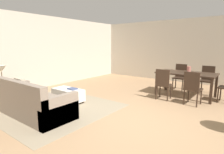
% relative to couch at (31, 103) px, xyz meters
% --- Properties ---
extents(ground_plane, '(10.80, 10.80, 0.00)m').
position_rel_couch_xyz_m(ground_plane, '(2.10, 1.12, -0.29)').
color(ground_plane, '#9E7A56').
extents(wall_back, '(9.00, 0.12, 2.70)m').
position_rel_couch_xyz_m(wall_back, '(2.10, 6.12, 1.06)').
color(wall_back, '#BCB2A0').
rests_on(wall_back, ground_plane).
extents(wall_left, '(0.12, 11.00, 2.70)m').
position_rel_couch_xyz_m(wall_left, '(-2.40, 1.62, 1.06)').
color(wall_left, '#BCB2A0').
rests_on(wall_left, ground_plane).
extents(area_rug, '(3.00, 2.80, 0.01)m').
position_rel_couch_xyz_m(area_rug, '(-0.05, 0.60, -0.29)').
color(area_rug, gray).
rests_on(area_rug, ground_plane).
extents(couch, '(2.13, 0.90, 0.86)m').
position_rel_couch_xyz_m(couch, '(0.00, 0.00, 0.00)').
color(couch, gray).
rests_on(couch, ground_plane).
extents(ottoman_table, '(0.94, 0.46, 0.38)m').
position_rel_couch_xyz_m(ottoman_table, '(-0.09, 1.15, -0.07)').
color(ottoman_table, silver).
rests_on(ottoman_table, ground_plane).
extents(side_table, '(0.40, 0.40, 0.54)m').
position_rel_couch_xyz_m(side_table, '(-1.37, -0.04, 0.14)').
color(side_table, olive).
rests_on(side_table, ground_plane).
extents(table_lamp, '(0.26, 0.26, 0.52)m').
position_rel_couch_xyz_m(table_lamp, '(-1.37, -0.04, 0.67)').
color(table_lamp, brown).
rests_on(table_lamp, side_table).
extents(dining_table, '(1.71, 0.94, 0.76)m').
position_rel_couch_xyz_m(dining_table, '(2.38, 3.82, 0.38)').
color(dining_table, '#332319').
rests_on(dining_table, ground_plane).
extents(dining_chair_near_left, '(0.43, 0.43, 0.92)m').
position_rel_couch_xyz_m(dining_chair_near_left, '(1.97, 3.01, 0.23)').
color(dining_chair_near_left, '#332319').
rests_on(dining_chair_near_left, ground_plane).
extents(dining_chair_near_right, '(0.43, 0.43, 0.92)m').
position_rel_couch_xyz_m(dining_chair_near_right, '(2.79, 2.99, 0.23)').
color(dining_chair_near_right, '#332319').
rests_on(dining_chair_near_right, ground_plane).
extents(dining_chair_far_left, '(0.41, 0.41, 0.92)m').
position_rel_couch_xyz_m(dining_chair_far_left, '(1.93, 4.67, 0.23)').
color(dining_chair_far_left, '#332319').
rests_on(dining_chair_far_left, ground_plane).
extents(dining_chair_far_right, '(0.40, 0.40, 0.92)m').
position_rel_couch_xyz_m(dining_chair_far_right, '(2.84, 4.63, 0.23)').
color(dining_chair_far_right, '#332319').
rests_on(dining_chair_far_right, ground_plane).
extents(vase_centerpiece, '(0.11, 0.11, 0.20)m').
position_rel_couch_xyz_m(vase_centerpiece, '(2.46, 3.79, 0.57)').
color(vase_centerpiece, '#B26659').
rests_on(vase_centerpiece, dining_table).
extents(book_on_ottoman, '(0.27, 0.21, 0.03)m').
position_rel_couch_xyz_m(book_on_ottoman, '(0.05, 1.20, 0.11)').
color(book_on_ottoman, '#3F4C72').
rests_on(book_on_ottoman, ottoman_table).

